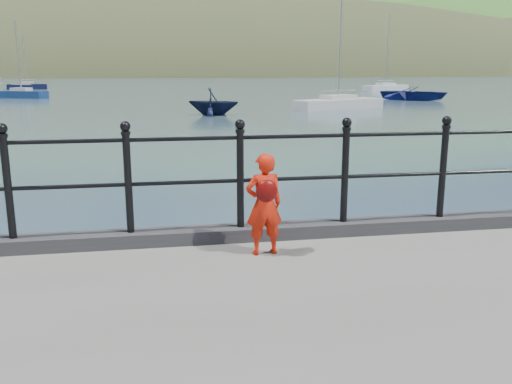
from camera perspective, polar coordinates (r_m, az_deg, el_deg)
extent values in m
plane|color=#2D4251|center=(6.58, -7.08, -13.15)|extent=(600.00, 600.00, 0.00)
cube|color=#28282B|center=(6.04, -7.28, -4.58)|extent=(60.00, 0.30, 0.15)
cylinder|color=black|center=(5.89, -7.45, 1.00)|extent=(18.00, 0.04, 0.04)
cylinder|color=black|center=(5.81, -7.59, 5.57)|extent=(18.00, 0.04, 0.04)
cylinder|color=black|center=(6.08, -24.63, 0.31)|extent=(0.08, 0.08, 1.05)
sphere|color=black|center=(5.99, -25.19, 6.05)|extent=(0.11, 0.11, 0.11)
cylinder|color=black|center=(5.89, -13.29, 0.77)|extent=(0.08, 0.08, 1.05)
sphere|color=black|center=(5.80, -13.60, 6.72)|extent=(0.11, 0.11, 0.11)
cylinder|color=black|center=(5.94, -1.66, 1.22)|extent=(0.08, 0.08, 1.05)
sphere|color=black|center=(5.85, -1.70, 7.13)|extent=(0.11, 0.11, 0.11)
cylinder|color=black|center=(6.23, 9.34, 1.60)|extent=(0.08, 0.08, 1.05)
sphere|color=black|center=(6.14, 9.55, 7.23)|extent=(0.11, 0.11, 0.11)
cylinder|color=black|center=(6.72, 19.05, 1.88)|extent=(0.08, 0.08, 1.05)
sphere|color=black|center=(6.63, 19.45, 7.10)|extent=(0.11, 0.11, 0.11)
ellipsoid|color=#333A21|center=(202.75, -4.30, 7.76)|extent=(400.00, 100.00, 88.00)
ellipsoid|color=#387026|center=(269.47, 2.97, 6.53)|extent=(600.00, 180.00, 156.00)
cube|color=silver|center=(190.11, -21.06, 12.17)|extent=(9.00, 6.00, 6.00)
cube|color=#4C4744|center=(190.15, -21.16, 13.37)|extent=(9.50, 6.50, 2.00)
cube|color=silver|center=(187.27, -13.97, 12.64)|extent=(9.00, 6.00, 6.00)
cube|color=#4C4744|center=(187.32, -14.04, 13.86)|extent=(9.50, 6.50, 2.00)
cube|color=silver|center=(187.79, -4.57, 12.97)|extent=(9.00, 6.00, 6.00)
cube|color=#4C4744|center=(187.84, -4.59, 14.19)|extent=(9.50, 6.50, 2.00)
cube|color=silver|center=(192.30, 3.67, 12.98)|extent=(9.00, 6.00, 6.00)
cube|color=#4C4744|center=(192.35, 3.69, 14.17)|extent=(9.50, 6.50, 2.00)
imported|color=red|center=(5.51, 0.84, -1.31)|extent=(0.41, 0.29, 1.05)
ellipsoid|color=#BE0907|center=(5.34, 1.11, 0.10)|extent=(0.22, 0.11, 0.23)
imported|color=navy|center=(51.67, 16.31, 9.95)|extent=(7.19, 7.19, 1.23)
imported|color=black|center=(33.91, -4.53, 9.47)|extent=(3.98, 3.75, 1.67)
cube|color=navy|center=(57.45, -23.43, 9.30)|extent=(5.14, 3.53, 0.90)
cube|color=beige|center=(57.43, -23.47, 9.79)|extent=(2.04, 1.74, 0.50)
cylinder|color=#A5A5A8|center=(57.40, -23.76, 12.94)|extent=(0.10, 0.10, 6.42)
cylinder|color=#A5A5A8|center=(57.41, -23.52, 10.34)|extent=(2.04, 1.00, 0.06)
cube|color=silver|center=(71.58, 13.47, 10.52)|extent=(6.84, 4.53, 0.90)
cube|color=beige|center=(71.56, 13.49, 10.92)|extent=(2.67, 2.16, 0.50)
cylinder|color=#A5A5A8|center=(71.56, 13.67, 14.33)|extent=(0.10, 0.10, 8.63)
cylinder|color=#A5A5A8|center=(71.55, 13.51, 11.36)|extent=(2.75, 1.35, 0.06)
cube|color=beige|center=(39.26, 8.66, 8.98)|extent=(7.10, 4.40, 0.90)
cube|color=beige|center=(39.23, 8.68, 9.71)|extent=(2.74, 2.16, 0.50)
cylinder|color=#A5A5A8|center=(39.23, 8.90, 15.83)|extent=(0.10, 0.10, 8.49)
cylinder|color=#A5A5A8|center=(39.20, 8.71, 10.51)|extent=(2.89, 1.24, 0.06)
cube|color=black|center=(81.04, -22.98, 10.11)|extent=(5.25, 2.97, 0.90)
cube|color=beige|center=(81.03, -23.01, 10.46)|extent=(2.00, 1.56, 0.50)
cylinder|color=#A5A5A8|center=(81.00, -23.21, 12.67)|extent=(0.10, 0.10, 6.39)
cylinder|color=#A5A5A8|center=(81.01, -23.04, 10.85)|extent=(2.18, 0.73, 0.06)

